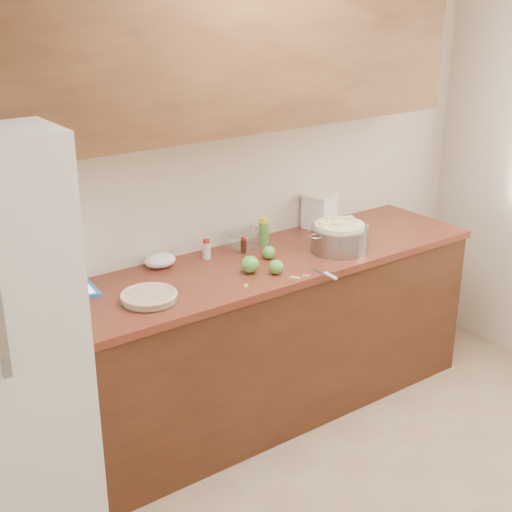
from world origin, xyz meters
TOP-DOWN VIEW (x-y plane):
  - room_shell at (0.00, 0.00)m, footprint 3.60×3.60m
  - counter_run at (0.00, 1.48)m, footprint 2.64×0.68m
  - upper_cabinets at (0.00, 1.63)m, footprint 2.60×0.34m
  - pie at (-0.69, 1.37)m, footprint 0.27×0.27m
  - colander at (0.47, 1.35)m, footprint 0.41×0.31m
  - flour_canister at (0.64, 1.72)m, footprint 0.21×0.21m
  - tablet at (-0.96, 1.66)m, footprint 0.28×0.23m
  - paring_knife at (0.17, 1.10)m, footprint 0.03×0.19m
  - lemon_bottle at (0.18, 1.66)m, footprint 0.06×0.06m
  - cinnamon_shaker at (-0.19, 1.68)m, footprint 0.04×0.04m
  - vanilla_bottle at (0.02, 1.63)m, footprint 0.03×0.03m
  - mixing_bowl at (0.09, 1.74)m, footprint 0.23×0.23m
  - paper_towel at (-0.44, 1.72)m, footprint 0.20×0.19m
  - apple_left at (-0.11, 1.38)m, footprint 0.09×0.09m
  - apple_center at (0.08, 1.48)m, footprint 0.07×0.07m
  - apple_front at (-0.02, 1.29)m, footprint 0.07×0.07m
  - peel_a at (-0.23, 1.25)m, footprint 0.04×0.04m
  - peel_b at (0.03, 1.19)m, footprint 0.05×0.05m
  - peel_c at (0.09, 1.18)m, footprint 0.04×0.04m

SIDE VIEW (x-z plane):
  - counter_run at x=0.00m, z-range 0.00..0.92m
  - peel_a at x=-0.23m, z-range 0.92..0.92m
  - peel_b at x=0.03m, z-range 0.92..0.92m
  - peel_c at x=0.09m, z-range 0.92..0.92m
  - paring_knife at x=0.17m, z-range 0.92..0.94m
  - tablet at x=-0.96m, z-range 0.92..0.94m
  - pie at x=-0.69m, z-range 0.92..0.96m
  - paper_towel at x=-0.44m, z-range 0.92..0.99m
  - apple_center at x=0.08m, z-range 0.91..1.00m
  - apple_front at x=-0.02m, z-range 0.91..1.00m
  - vanilla_bottle at x=0.02m, z-range 0.92..1.01m
  - apple_left at x=-0.11m, z-range 0.91..1.02m
  - mixing_bowl at x=0.09m, z-range 0.92..1.01m
  - cinnamon_shaker at x=-0.19m, z-range 0.92..1.03m
  - colander at x=0.47m, z-range 0.92..1.07m
  - lemon_bottle at x=0.18m, z-range 0.92..1.08m
  - flour_canister at x=0.64m, z-range 0.92..1.13m
  - room_shell at x=0.00m, z-range -0.50..3.10m
  - upper_cabinets at x=0.00m, z-range 1.60..2.30m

